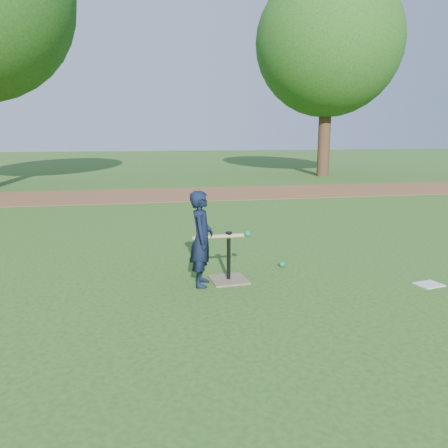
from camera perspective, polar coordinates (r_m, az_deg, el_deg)
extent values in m
plane|color=#285116|center=(5.73, 0.60, -6.30)|extent=(80.00, 80.00, 0.00)
cube|color=brown|center=(13.00, -6.04, 3.89)|extent=(24.00, 3.00, 0.01)
imported|color=black|center=(5.11, -2.95, -1.95)|extent=(0.36, 0.47, 1.13)
sphere|color=#0B8143|center=(5.98, 7.60, -5.22)|extent=(0.08, 0.08, 0.08)
cube|color=silver|center=(5.80, 25.19, -7.16)|extent=(0.34, 0.28, 0.01)
cube|color=#75644A|center=(5.41, 0.61, -7.28)|extent=(0.46, 0.46, 0.02)
cylinder|color=black|center=(5.32, 0.61, -4.34)|extent=(0.05, 0.05, 0.55)
cylinder|color=black|center=(5.25, 0.62, -1.35)|extent=(0.08, 0.08, 0.06)
cylinder|color=tan|center=(5.21, -0.63, -1.65)|extent=(0.60, 0.06, 0.05)
sphere|color=tan|center=(5.13, -3.85, -1.90)|extent=(0.06, 0.06, 0.06)
sphere|color=#0B8143|center=(5.35, 3.10, -1.29)|extent=(0.08, 0.08, 0.08)
cylinder|color=#382316|center=(18.92, 12.96, 11.30)|extent=(0.50, 0.50, 3.42)
sphere|color=#285B19|center=(19.25, 13.49, 22.05)|extent=(5.80, 5.80, 5.80)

